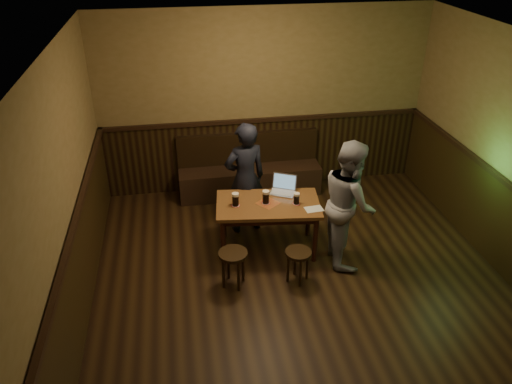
{
  "coord_description": "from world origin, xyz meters",
  "views": [
    {
      "loc": [
        -1.32,
        -4.15,
        3.92
      ],
      "look_at": [
        -0.45,
        1.09,
        0.93
      ],
      "focal_mm": 35.0,
      "sensor_mm": 36.0,
      "label": 1
    }
  ],
  "objects_px": {
    "pub_table": "(268,209)",
    "person_grey": "(349,203)",
    "stool_right": "(298,257)",
    "pint_left": "(235,199)",
    "bench": "(249,175)",
    "pint_mid": "(266,197)",
    "stool_left": "(233,259)",
    "person_suit": "(245,179)",
    "pint_right": "(297,198)",
    "laptop": "(283,188)"
  },
  "relations": [
    {
      "from": "bench",
      "to": "person_grey",
      "type": "height_order",
      "value": "person_grey"
    },
    {
      "from": "person_suit",
      "to": "stool_left",
      "type": "bearing_deg",
      "value": 61.0
    },
    {
      "from": "bench",
      "to": "pint_right",
      "type": "relative_size",
      "value": 14.12
    },
    {
      "from": "pint_mid",
      "to": "stool_left",
      "type": "bearing_deg",
      "value": -127.65
    },
    {
      "from": "pint_left",
      "to": "person_suit",
      "type": "bearing_deg",
      "value": 68.87
    },
    {
      "from": "pint_left",
      "to": "person_suit",
      "type": "distance_m",
      "value": 0.55
    },
    {
      "from": "pint_left",
      "to": "person_grey",
      "type": "distance_m",
      "value": 1.4
    },
    {
      "from": "bench",
      "to": "pint_right",
      "type": "distance_m",
      "value": 1.73
    },
    {
      "from": "pint_left",
      "to": "laptop",
      "type": "bearing_deg",
      "value": 20.58
    },
    {
      "from": "bench",
      "to": "pub_table",
      "type": "xyz_separation_m",
      "value": [
        -0.0,
        -1.56,
        0.3
      ]
    },
    {
      "from": "stool_left",
      "to": "pint_right",
      "type": "xyz_separation_m",
      "value": [
        0.89,
        0.58,
        0.4
      ]
    },
    {
      "from": "pint_left",
      "to": "pint_mid",
      "type": "bearing_deg",
      "value": -0.85
    },
    {
      "from": "pub_table",
      "to": "person_grey",
      "type": "relative_size",
      "value": 0.85
    },
    {
      "from": "bench",
      "to": "person_suit",
      "type": "distance_m",
      "value": 1.16
    },
    {
      "from": "pint_mid",
      "to": "stool_right",
      "type": "bearing_deg",
      "value": -69.59
    },
    {
      "from": "stool_left",
      "to": "person_suit",
      "type": "distance_m",
      "value": 1.29
    },
    {
      "from": "pub_table",
      "to": "stool_right",
      "type": "bearing_deg",
      "value": -64.87
    },
    {
      "from": "pint_mid",
      "to": "laptop",
      "type": "height_order",
      "value": "laptop"
    },
    {
      "from": "stool_right",
      "to": "person_suit",
      "type": "distance_m",
      "value": 1.38
    },
    {
      "from": "bench",
      "to": "stool_right",
      "type": "distance_m",
      "value": 2.27
    },
    {
      "from": "pint_mid",
      "to": "person_suit",
      "type": "height_order",
      "value": "person_suit"
    },
    {
      "from": "stool_left",
      "to": "stool_right",
      "type": "xyz_separation_m",
      "value": [
        0.77,
        -0.05,
        -0.03
      ]
    },
    {
      "from": "pub_table",
      "to": "person_suit",
      "type": "distance_m",
      "value": 0.6
    },
    {
      "from": "stool_right",
      "to": "laptop",
      "type": "distance_m",
      "value": 1.05
    },
    {
      "from": "bench",
      "to": "pint_right",
      "type": "xyz_separation_m",
      "value": [
        0.35,
        -1.63,
        0.47
      ]
    },
    {
      "from": "pub_table",
      "to": "laptop",
      "type": "height_order",
      "value": "laptop"
    },
    {
      "from": "pint_right",
      "to": "person_suit",
      "type": "bearing_deg",
      "value": 133.36
    },
    {
      "from": "stool_left",
      "to": "laptop",
      "type": "xyz_separation_m",
      "value": [
        0.79,
        0.91,
        0.38
      ]
    },
    {
      "from": "stool_right",
      "to": "laptop",
      "type": "xyz_separation_m",
      "value": [
        0.02,
        0.96,
        0.42
      ]
    },
    {
      "from": "stool_right",
      "to": "stool_left",
      "type": "bearing_deg",
      "value": 176.28
    },
    {
      "from": "bench",
      "to": "pint_left",
      "type": "height_order",
      "value": "bench"
    },
    {
      "from": "pub_table",
      "to": "pint_left",
      "type": "height_order",
      "value": "pint_left"
    },
    {
      "from": "laptop",
      "to": "person_grey",
      "type": "bearing_deg",
      "value": -14.37
    },
    {
      "from": "pub_table",
      "to": "laptop",
      "type": "xyz_separation_m",
      "value": [
        0.25,
        0.26,
        0.15
      ]
    },
    {
      "from": "laptop",
      "to": "person_grey",
      "type": "xyz_separation_m",
      "value": [
        0.69,
        -0.6,
        0.05
      ]
    },
    {
      "from": "pint_mid",
      "to": "pint_right",
      "type": "distance_m",
      "value": 0.39
    },
    {
      "from": "bench",
      "to": "person_suit",
      "type": "height_order",
      "value": "person_suit"
    },
    {
      "from": "pub_table",
      "to": "pint_right",
      "type": "height_order",
      "value": "pint_right"
    },
    {
      "from": "pint_right",
      "to": "person_grey",
      "type": "xyz_separation_m",
      "value": [
        0.6,
        -0.26,
        0.04
      ]
    },
    {
      "from": "stool_right",
      "to": "person_grey",
      "type": "xyz_separation_m",
      "value": [
        0.71,
        0.37,
        0.47
      ]
    },
    {
      "from": "pub_table",
      "to": "pint_mid",
      "type": "bearing_deg",
      "value": 178.77
    },
    {
      "from": "laptop",
      "to": "person_grey",
      "type": "distance_m",
      "value": 0.92
    },
    {
      "from": "bench",
      "to": "laptop",
      "type": "bearing_deg",
      "value": -79.03
    },
    {
      "from": "stool_right",
      "to": "pint_right",
      "type": "relative_size",
      "value": 2.73
    },
    {
      "from": "bench",
      "to": "pub_table",
      "type": "relative_size",
      "value": 1.59
    },
    {
      "from": "pint_right",
      "to": "pint_mid",
      "type": "bearing_deg",
      "value": 167.99
    },
    {
      "from": "stool_left",
      "to": "person_grey",
      "type": "xyz_separation_m",
      "value": [
        1.48,
        0.32,
        0.44
      ]
    },
    {
      "from": "pint_right",
      "to": "person_suit",
      "type": "xyz_separation_m",
      "value": [
        -0.56,
        0.6,
        0.02
      ]
    },
    {
      "from": "stool_left",
      "to": "pint_left",
      "type": "relative_size",
      "value": 2.65
    },
    {
      "from": "stool_right",
      "to": "laptop",
      "type": "bearing_deg",
      "value": 88.99
    }
  ]
}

